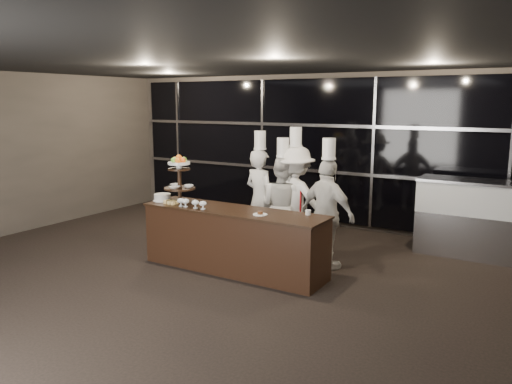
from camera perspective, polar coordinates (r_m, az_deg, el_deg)
The scene contains 14 objects.
room at distance 5.95m, azimuth -13.61°, elevation 0.69°, with size 10.00×10.00×10.00m.
window_wall at distance 10.03m, azimuth 6.74°, elevation 4.76°, with size 8.60×0.10×2.80m.
buffet_counter at distance 7.35m, azimuth -2.56°, elevation -5.47°, with size 2.84×0.74×0.92m.
display_stand at distance 7.76m, azimuth -8.76°, elevation 1.87°, with size 0.48×0.48×0.74m.
compotes at distance 7.40m, azimuth -7.43°, elevation -1.16°, with size 0.52×0.11×0.12m.
layer_cake at distance 7.99m, azimuth -10.64°, elevation -0.61°, with size 0.30×0.30×0.11m.
pastry_squares at distance 7.73m, azimuth -9.69°, elevation -1.14°, with size 0.19×0.13×0.05m.
small_plate at distance 6.89m, azimuth 0.49°, elevation -2.52°, with size 0.20×0.20×0.05m.
chef_cup at distance 6.92m, azimuth 5.99°, elevation -2.33°, with size 0.08×0.08×0.07m, color white.
display_case at distance 8.70m, azimuth 22.93°, elevation -2.29°, with size 1.51×0.66×1.24m.
chef_a at distance 8.33m, azimuth 0.46°, elevation -0.68°, with size 0.70×0.56×1.99m.
chef_b at distance 8.04m, azimuth 3.03°, elevation -1.52°, with size 0.85×0.70×1.90m.
chef_c at distance 8.06m, azimuth 4.46°, elevation -0.94°, with size 1.17×0.70×2.07m.
chef_d at distance 7.40m, azimuth 8.15°, elevation -2.44°, with size 1.04×0.67×1.95m.
Camera 1 is at (4.17, -4.14, 2.47)m, focal length 35.00 mm.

